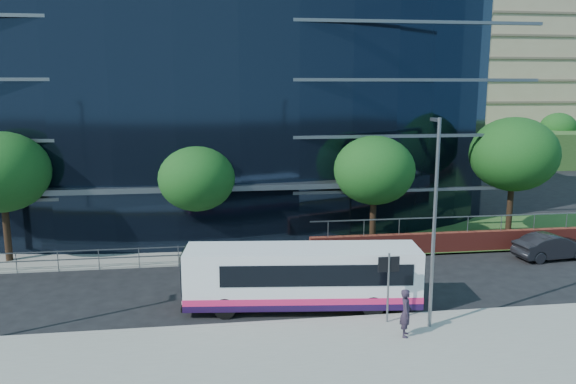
{
  "coord_description": "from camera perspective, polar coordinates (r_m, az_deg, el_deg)",
  "views": [
    {
      "loc": [
        -2.21,
        -21.56,
        9.28
      ],
      "look_at": [
        1.91,
        8.0,
        3.61
      ],
      "focal_mm": 35.0,
      "sensor_mm": 36.0,
      "label": 1
    }
  ],
  "objects": [
    {
      "name": "streetlight_east",
      "position": [
        21.61,
        14.65,
        -2.54
      ],
      "size": [
        0.15,
        0.77,
        8.0
      ],
      "color": "slate",
      "rests_on": "pavement_near"
    },
    {
      "name": "kerb",
      "position": [
        22.64,
        -1.68,
        -13.22
      ],
      "size": [
        80.0,
        0.25,
        0.16
      ],
      "primitive_type": "cube",
      "color": "gray",
      "rests_on": "ground"
    },
    {
      "name": "guard_railings",
      "position": [
        30.35,
        -18.69,
        -6.01
      ],
      "size": [
        24.0,
        0.05,
        1.1
      ],
      "color": "slate",
      "rests_on": "ground"
    },
    {
      "name": "tree_dist_e",
      "position": [
        67.08,
        15.19,
        6.33
      ],
      "size": [
        4.62,
        4.62,
        6.51
      ],
      "color": "black",
      "rests_on": "ground"
    },
    {
      "name": "tree_far_a",
      "position": [
        32.71,
        -27.11,
        1.81
      ],
      "size": [
        4.95,
        4.95,
        6.98
      ],
      "color": "black",
      "rests_on": "ground"
    },
    {
      "name": "pedestrian",
      "position": [
        21.56,
        11.89,
        -11.91
      ],
      "size": [
        0.62,
        0.76,
        1.81
      ],
      "primitive_type": "imported",
      "rotation": [
        0.0,
        0.0,
        1.25
      ],
      "color": "#2B2131",
      "rests_on": "pavement_near"
    },
    {
      "name": "tree_far_d",
      "position": [
        36.67,
        21.96,
        3.57
      ],
      "size": [
        5.28,
        5.28,
        7.44
      ],
      "color": "black",
      "rests_on": "ground"
    },
    {
      "name": "yellow_line_inner",
      "position": [
        22.98,
        -1.78,
        -13.04
      ],
      "size": [
        80.0,
        0.08,
        0.01
      ],
      "primitive_type": "cube",
      "color": "gold",
      "rests_on": "ground"
    },
    {
      "name": "ground",
      "position": [
        23.58,
        -1.95,
        -12.42
      ],
      "size": [
        200.0,
        200.0,
        0.0
      ],
      "primitive_type": "plane",
      "color": "black",
      "rests_on": "ground"
    },
    {
      "name": "tree_dist_f",
      "position": [
        76.47,
        25.75,
        5.89
      ],
      "size": [
        4.29,
        4.29,
        6.05
      ],
      "color": "black",
      "rests_on": "ground"
    },
    {
      "name": "pavement_near",
      "position": [
        19.08,
        -0.3,
        -18.08
      ],
      "size": [
        80.0,
        8.0,
        0.15
      ],
      "primitive_type": "cube",
      "color": "gray",
      "rests_on": "ground"
    },
    {
      "name": "yellow_line_outer",
      "position": [
        22.85,
        -1.74,
        -13.19
      ],
      "size": [
        80.0,
        0.08,
        0.01
      ],
      "primitive_type": "cube",
      "color": "gold",
      "rests_on": "ground"
    },
    {
      "name": "tree_far_b",
      "position": [
        31.49,
        -9.26,
        1.35
      ],
      "size": [
        4.29,
        4.29,
        6.05
      ],
      "color": "black",
      "rests_on": "ground"
    },
    {
      "name": "tree_far_c",
      "position": [
        32.27,
        8.75,
        2.18
      ],
      "size": [
        4.62,
        4.62,
        6.51
      ],
      "color": "black",
      "rests_on": "ground"
    },
    {
      "name": "city_bus",
      "position": [
        23.79,
        1.66,
        -8.57
      ],
      "size": [
        9.99,
        3.3,
        2.65
      ],
      "rotation": [
        0.0,
        0.0,
        -0.11
      ],
      "color": "white",
      "rests_on": "ground"
    },
    {
      "name": "apartment_block",
      "position": [
        85.91,
        15.88,
        11.58
      ],
      "size": [
        60.0,
        42.0,
        30.0
      ],
      "color": "#2D511E",
      "rests_on": "ground"
    },
    {
      "name": "glass_office",
      "position": [
        42.47,
        -10.46,
        8.85
      ],
      "size": [
        44.0,
        23.1,
        16.0
      ],
      "color": "black",
      "rests_on": "ground"
    },
    {
      "name": "far_forecourt",
      "position": [
        34.06,
        -14.07,
        -5.3
      ],
      "size": [
        50.0,
        8.0,
        0.1
      ],
      "primitive_type": "cube",
      "color": "gray",
      "rests_on": "ground"
    },
    {
      "name": "parked_car",
      "position": [
        33.78,
        25.29,
        -5.02
      ],
      "size": [
        4.35,
        1.93,
        1.39
      ],
      "primitive_type": "imported",
      "rotation": [
        0.0,
        0.0,
        1.68
      ],
      "color": "black",
      "rests_on": "ground"
    },
    {
      "name": "street_sign",
      "position": [
        22.25,
        10.18,
        -8.11
      ],
      "size": [
        0.85,
        0.09,
        2.8
      ],
      "color": "slate",
      "rests_on": "pavement_near"
    }
  ]
}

